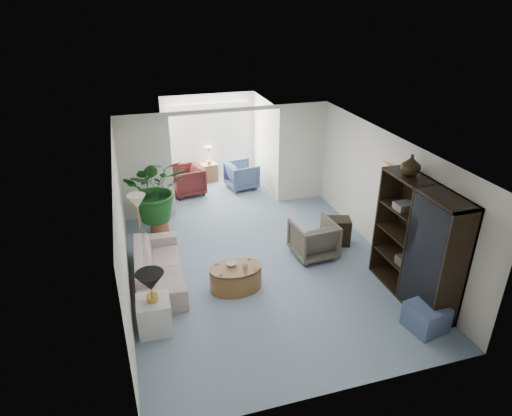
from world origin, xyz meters
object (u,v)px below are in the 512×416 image
object	(u,v)px
end_table	(154,315)
wingback_chair	(313,239)
cabinet_urn	(411,165)
sunroom_chair_blue	(242,175)
entertainment_cabinet	(417,244)
sunroom_table	(210,172)
sunroom_chair_maroon	(187,181)
sofa	(159,266)
table_lamp	(150,282)
framed_picture	(392,179)
plant_pot	(160,226)
coffee_table	(236,278)
coffee_bowl	(231,264)
side_table_dark	(338,231)
coffee_cup	(245,267)
floor_lamp	(137,202)
ottoman	(426,317)

from	to	relation	value
end_table	wingback_chair	size ratio (longest dim) A/B	0.68
cabinet_urn	sunroom_chair_blue	xyz separation A→B (m)	(-1.57, 5.06, -1.93)
entertainment_cabinet	sunroom_table	size ratio (longest dim) A/B	4.22
sunroom_chair_blue	sunroom_chair_maroon	xyz separation A→B (m)	(-1.50, 0.00, 0.02)
sofa	table_lamp	world-z (taller)	table_lamp
framed_picture	cabinet_urn	bearing A→B (deg)	-105.80
plant_pot	sunroom_table	distance (m)	3.16
framed_picture	sunroom_chair_blue	world-z (taller)	framed_picture
coffee_table	sunroom_chair_maroon	distance (m)	4.49
coffee_bowl	side_table_dark	size ratio (longest dim) A/B	0.35
sofa	coffee_cup	bearing A→B (deg)	-115.65
sunroom_chair_blue	sunroom_table	distance (m)	1.07
sunroom_chair_maroon	sunroom_chair_blue	bearing A→B (deg)	80.64
end_table	cabinet_urn	bearing A→B (deg)	1.63
sofa	cabinet_urn	distance (m)	4.79
table_lamp	floor_lamp	bearing A→B (deg)	91.02
framed_picture	coffee_bowl	bearing A→B (deg)	-177.53
coffee_bowl	ottoman	world-z (taller)	coffee_bowl
end_table	plant_pot	xyz separation A→B (m)	(0.39, 3.26, -0.12)
floor_lamp	sunroom_chair_blue	size ratio (longest dim) A/B	0.46
sofa	sunroom_chair_maroon	xyz separation A→B (m)	(1.11, 3.84, 0.07)
framed_picture	coffee_table	size ratio (longest dim) A/B	0.53
sunroom_chair_maroon	framed_picture	bearing A→B (deg)	28.51
sofa	sunroom_chair_maroon	bearing A→B (deg)	-14.52
coffee_bowl	wingback_chair	size ratio (longest dim) A/B	0.24
framed_picture	coffee_cup	bearing A→B (deg)	-173.53
framed_picture	sofa	distance (m)	4.65
side_table_dark	table_lamp	bearing A→B (deg)	-157.37
end_table	plant_pot	distance (m)	3.28
coffee_cup	sunroom_table	world-z (taller)	coffee_cup
coffee_bowl	plant_pot	size ratio (longest dim) A/B	0.50
entertainment_cabinet	coffee_bowl	bearing A→B (deg)	158.18
coffee_cup	plant_pot	size ratio (longest dim) A/B	0.26
coffee_table	coffee_bowl	bearing A→B (deg)	116.57
coffee_table	sofa	bearing A→B (deg)	153.47
coffee_table	end_table	bearing A→B (deg)	-154.92
table_lamp	sunroom_chair_maroon	world-z (taller)	table_lamp
side_table_dark	plant_pot	distance (m)	3.93
side_table_dark	sunroom_table	world-z (taller)	side_table_dark
coffee_cup	sunroom_chair_blue	world-z (taller)	sunroom_chair_blue
wingback_chair	entertainment_cabinet	distance (m)	2.16
end_table	sunroom_chair_maroon	size ratio (longest dim) A/B	0.68
wingback_chair	sunroom_chair_maroon	bearing A→B (deg)	-66.44
ottoman	sunroom_chair_blue	distance (m)	6.52
table_lamp	coffee_cup	size ratio (longest dim) A/B	4.16
sofa	end_table	size ratio (longest dim) A/B	3.77
framed_picture	cabinet_urn	size ratio (longest dim) A/B	1.45
floor_lamp	entertainment_cabinet	distance (m)	5.16
framed_picture	wingback_chair	bearing A→B (deg)	162.39
coffee_table	entertainment_cabinet	distance (m)	3.19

